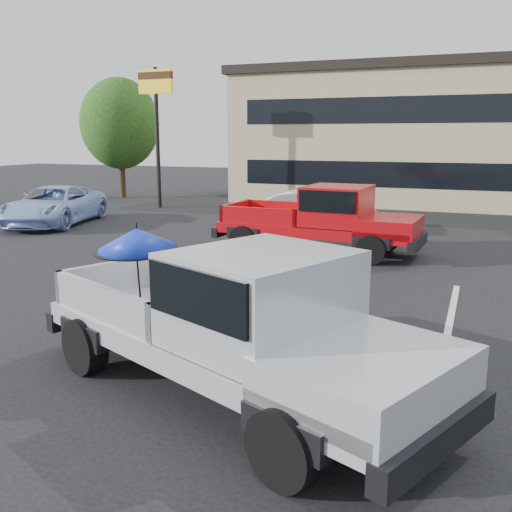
# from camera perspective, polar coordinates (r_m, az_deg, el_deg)

# --- Properties ---
(ground) EXTENTS (90.00, 90.00, 0.00)m
(ground) POSITION_cam_1_polar(r_m,az_deg,el_deg) (9.19, -1.10, -7.98)
(ground) COLOR black
(ground) RESTS_ON ground
(stripe_left) EXTENTS (0.12, 5.00, 0.01)m
(stripe_left) POSITION_cam_1_polar(r_m,az_deg,el_deg) (12.22, -10.50, -3.10)
(stripe_left) COLOR silver
(stripe_left) RESTS_ON ground
(stripe_right) EXTENTS (0.12, 5.00, 0.01)m
(stripe_right) POSITION_cam_1_polar(r_m,az_deg,el_deg) (10.45, 18.83, -6.14)
(stripe_right) COLOR silver
(stripe_right) RESTS_ON ground
(motel_building) EXTENTS (20.40, 8.40, 6.30)m
(motel_building) POSITION_cam_1_polar(r_m,az_deg,el_deg) (28.98, 19.39, 11.41)
(motel_building) COLOR tan
(motel_building) RESTS_ON ground
(motel_sign) EXTENTS (1.60, 0.22, 6.00)m
(motel_sign) POSITION_cam_1_polar(r_m,az_deg,el_deg) (25.75, -9.96, 15.14)
(motel_sign) COLOR black
(motel_sign) RESTS_ON ground
(tree_left) EXTENTS (3.96, 3.96, 6.02)m
(tree_left) POSITION_cam_1_polar(r_m,az_deg,el_deg) (30.41, -13.47, 12.73)
(tree_left) COLOR #332114
(tree_left) RESTS_ON ground
(silver_pickup) EXTENTS (6.00, 4.05, 2.06)m
(silver_pickup) POSITION_cam_1_polar(r_m,az_deg,el_deg) (6.64, -1.01, -6.28)
(silver_pickup) COLOR black
(silver_pickup) RESTS_ON ground
(red_pickup) EXTENTS (5.65, 2.30, 1.83)m
(red_pickup) POSITION_cam_1_polar(r_m,az_deg,el_deg) (15.46, 7.49, 3.91)
(red_pickup) COLOR black
(red_pickup) RESTS_ON ground
(silver_sedan) EXTENTS (4.21, 1.73, 1.36)m
(silver_sedan) POSITION_cam_1_polar(r_m,az_deg,el_deg) (19.14, 5.93, 4.50)
(silver_sedan) COLOR #A0A2A7
(silver_sedan) RESTS_ON ground
(blue_suv) EXTENTS (3.43, 5.33, 1.37)m
(blue_suv) POSITION_cam_1_polar(r_m,az_deg,el_deg) (21.78, -19.54, 4.79)
(blue_suv) COLOR #9CB4E9
(blue_suv) RESTS_ON ground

